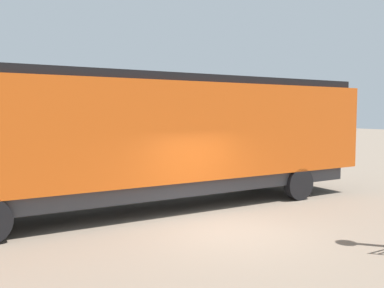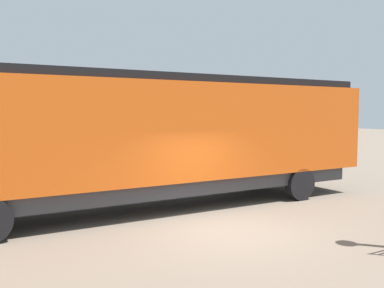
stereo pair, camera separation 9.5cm
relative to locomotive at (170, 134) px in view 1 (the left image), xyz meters
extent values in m
plane|color=#756656|center=(3.33, -0.03, -2.32)|extent=(120.00, 120.00, 0.00)
cube|color=#D15114|center=(0.00, -0.56, 0.13)|extent=(3.08, 15.07, 2.90)
cube|color=black|center=(0.00, 5.62, -0.30)|extent=(2.96, 2.70, 2.03)
cube|color=black|center=(0.00, -0.56, 1.70)|extent=(2.78, 14.47, 0.24)
cube|color=#38383D|center=(0.00, -0.56, -1.54)|extent=(2.78, 13.87, 0.45)
cylinder|color=black|center=(-1.39, 4.26, -1.77)|extent=(0.30, 1.10, 1.10)
cylinder|color=black|center=(1.39, 4.26, -1.77)|extent=(0.30, 1.10, 1.10)
camera|label=1|loc=(11.67, -5.98, 0.69)|focal=38.61mm
camera|label=2|loc=(11.72, -5.90, 0.69)|focal=38.61mm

